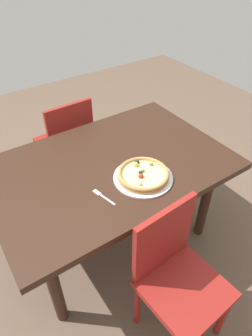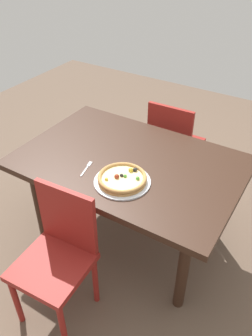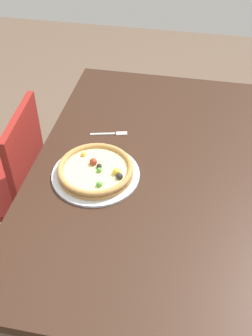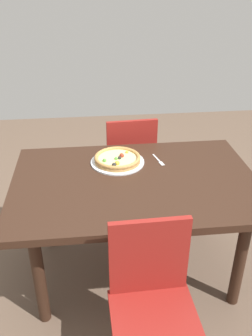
{
  "view_description": "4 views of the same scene",
  "coord_description": "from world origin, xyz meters",
  "px_view_note": "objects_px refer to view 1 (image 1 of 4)",
  "views": [
    {
      "loc": [
        -0.72,
        -1.24,
        1.88
      ],
      "look_at": [
        0.04,
        -0.11,
        0.75
      ],
      "focal_mm": 31.53,
      "sensor_mm": 36.0,
      "label": 1
    },
    {
      "loc": [
        0.97,
        -1.6,
        2.04
      ],
      "look_at": [
        0.04,
        -0.11,
        0.75
      ],
      "focal_mm": 36.55,
      "sensor_mm": 36.0,
      "label": 2
    },
    {
      "loc": [
        1.19,
        0.11,
        1.83
      ],
      "look_at": [
        0.04,
        -0.11,
        0.75
      ],
      "focal_mm": 42.71,
      "sensor_mm": 36.0,
      "label": 3
    },
    {
      "loc": [
        0.26,
        1.86,
        1.86
      ],
      "look_at": [
        0.04,
        -0.11,
        0.75
      ],
      "focal_mm": 38.95,
      "sensor_mm": 36.0,
      "label": 4
    }
  ],
  "objects_px": {
    "chair_near": "(176,275)",
    "chair_far": "(67,142)",
    "dining_table": "(110,174)",
    "fork": "(102,196)",
    "pizza": "(143,174)",
    "plate": "(143,178)"
  },
  "relations": [
    {
      "from": "chair_far",
      "to": "chair_near",
      "type": "bearing_deg",
      "value": -93.72
    },
    {
      "from": "fork",
      "to": "pizza",
      "type": "bearing_deg",
      "value": -104.39
    },
    {
      "from": "chair_near",
      "to": "pizza",
      "type": "height_order",
      "value": "chair_near"
    },
    {
      "from": "chair_near",
      "to": "pizza",
      "type": "distance_m",
      "value": 0.58
    },
    {
      "from": "pizza",
      "to": "fork",
      "type": "bearing_deg",
      "value": 179.01
    },
    {
      "from": "chair_near",
      "to": "plate",
      "type": "xyz_separation_m",
      "value": [
        0.13,
        0.48,
        0.26
      ]
    },
    {
      "from": "pizza",
      "to": "chair_near",
      "type": "bearing_deg",
      "value": -105.46
    },
    {
      "from": "chair_near",
      "to": "dining_table",
      "type": "bearing_deg",
      "value": -97.41
    },
    {
      "from": "fork",
      "to": "plate",
      "type": "bearing_deg",
      "value": -104.59
    },
    {
      "from": "chair_near",
      "to": "chair_far",
      "type": "distance_m",
      "value": 1.42
    },
    {
      "from": "plate",
      "to": "fork",
      "type": "xyz_separation_m",
      "value": [
        -0.27,
        0.01,
        -0.0
      ]
    },
    {
      "from": "chair_near",
      "to": "fork",
      "type": "height_order",
      "value": "chair_near"
    },
    {
      "from": "dining_table",
      "to": "fork",
      "type": "distance_m",
      "value": 0.3
    },
    {
      "from": "chair_far",
      "to": "pizza",
      "type": "bearing_deg",
      "value": -86.72
    },
    {
      "from": "chair_far",
      "to": "fork",
      "type": "height_order",
      "value": "chair_far"
    },
    {
      "from": "dining_table",
      "to": "plate",
      "type": "distance_m",
      "value": 0.26
    },
    {
      "from": "dining_table",
      "to": "chair_far",
      "type": "xyz_separation_m",
      "value": [
        0.01,
        0.71,
        -0.17
      ]
    },
    {
      "from": "chair_far",
      "to": "dining_table",
      "type": "bearing_deg",
      "value": -92.22
    },
    {
      "from": "chair_near",
      "to": "plate",
      "type": "relative_size",
      "value": 2.5
    },
    {
      "from": "plate",
      "to": "pizza",
      "type": "xyz_separation_m",
      "value": [
        0.0,
        0.0,
        0.03
      ]
    },
    {
      "from": "chair_near",
      "to": "pizza",
      "type": "relative_size",
      "value": 2.9
    },
    {
      "from": "dining_table",
      "to": "fork",
      "type": "relative_size",
      "value": 9.03
    }
  ]
}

